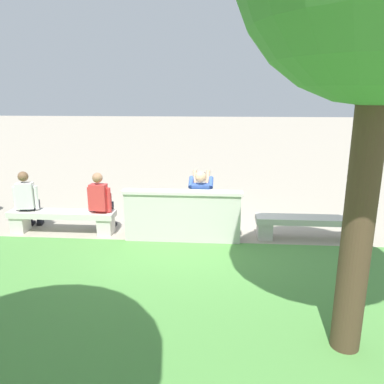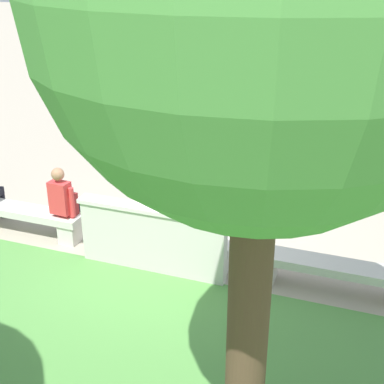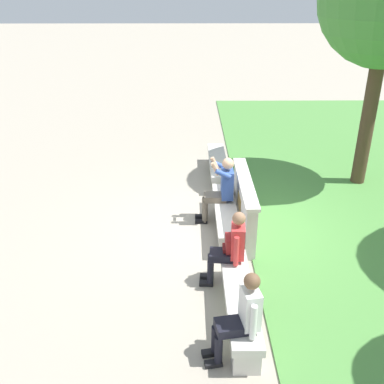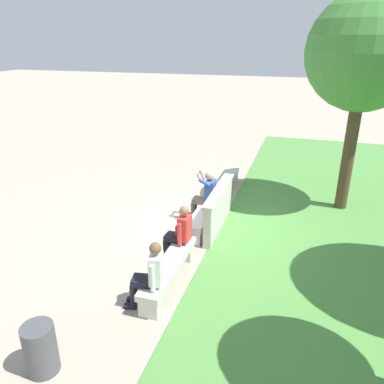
{
  "view_description": "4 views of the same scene",
  "coord_description": "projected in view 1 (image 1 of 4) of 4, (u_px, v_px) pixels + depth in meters",
  "views": [
    {
      "loc": [
        -0.68,
        6.94,
        2.73
      ],
      "look_at": [
        -0.11,
        -0.7,
        0.72
      ],
      "focal_mm": 35.0,
      "sensor_mm": 36.0,
      "label": 1
    },
    {
      "loc": [
        -2.8,
        6.38,
        4.18
      ],
      "look_at": [
        -0.34,
        -0.36,
        1.0
      ],
      "focal_mm": 50.0,
      "sensor_mm": 36.0,
      "label": 2
    },
    {
      "loc": [
        7.42,
        -0.7,
        4.39
      ],
      "look_at": [
        0.23,
        -0.64,
        0.9
      ],
      "focal_mm": 42.0,
      "sensor_mm": 36.0,
      "label": 3
    },
    {
      "loc": [
        7.97,
        2.16,
        4.28
      ],
      "look_at": [
        0.43,
        -0.2,
        1.03
      ],
      "focal_mm": 35.0,
      "sensor_mm": 36.0,
      "label": 4
    }
  ],
  "objects": [
    {
      "name": "bench_main",
      "position": [
        312.0,
        224.0,
        7.18
      ],
      "size": [
        2.15,
        0.4,
        0.45
      ],
      "color": "beige",
      "rests_on": "ground"
    },
    {
      "name": "backpack",
      "position": [
        104.0,
        203.0,
        7.44
      ],
      "size": [
        0.28,
        0.24,
        0.43
      ],
      "color": "maroon",
      "rests_on": "bench_mid"
    },
    {
      "name": "person_companion",
      "position": [
        28.0,
        199.0,
        7.56
      ],
      "size": [
        0.47,
        0.71,
        1.26
      ],
      "color": "black",
      "rests_on": "ground"
    },
    {
      "name": "bench_mid",
      "position": [
        62.0,
        218.0,
        7.54
      ],
      "size": [
        2.15,
        0.4,
        0.45
      ],
      "color": "beige",
      "rests_on": "ground"
    },
    {
      "name": "person_distant",
      "position": [
        101.0,
        201.0,
        7.45
      ],
      "size": [
        0.48,
        0.69,
        1.26
      ],
      "color": "black",
      "rests_on": "ground"
    },
    {
      "name": "bench_near",
      "position": [
        184.0,
        221.0,
        7.36
      ],
      "size": [
        2.15,
        0.4,
        0.45
      ],
      "color": "beige",
      "rests_on": "ground"
    },
    {
      "name": "ground_plane",
      "position": [
        184.0,
        236.0,
        7.44
      ],
      "size": [
        80.0,
        80.0,
        0.0
      ],
      "primitive_type": "plane",
      "color": "#A89E8C"
    },
    {
      "name": "backrest_wall_with_plaque",
      "position": [
        182.0,
        216.0,
        6.98
      ],
      "size": [
        2.22,
        0.24,
        1.01
      ],
      "color": "beige",
      "rests_on": "ground"
    },
    {
      "name": "person_photographer",
      "position": [
        201.0,
        199.0,
        7.3
      ],
      "size": [
        0.47,
        0.72,
        1.32
      ],
      "color": "black",
      "rests_on": "ground"
    }
  ]
}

